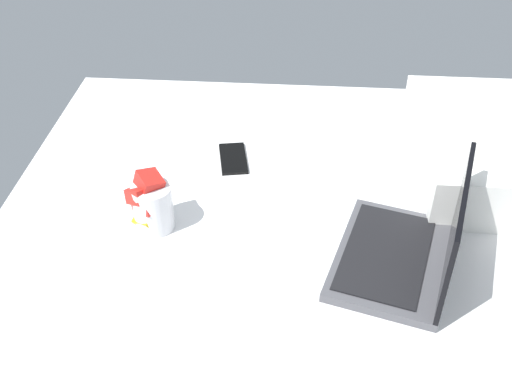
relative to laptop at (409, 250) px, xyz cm
name	(u,v)px	position (x,y,z in cm)	size (l,w,h in cm)	color
bed_mattress	(291,321)	(9.39, -23.98, -13.41)	(180.00, 140.00, 18.00)	white
laptop	(409,250)	(0.00, 0.00, 0.00)	(38.06, 31.20, 23.00)	#4C4C51
snack_cup	(151,205)	(-8.55, -56.18, 1.86)	(9.85, 10.30, 14.42)	silver
cell_phone	(233,158)	(-36.96, -40.95, -4.01)	(6.80, 14.00, 0.80)	black
pillow	(489,148)	(-37.79, 24.02, 2.09)	(52.00, 36.00, 13.00)	white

